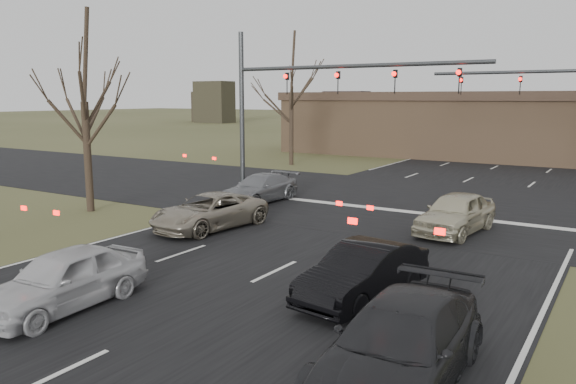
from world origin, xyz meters
name	(u,v)px	position (x,y,z in m)	size (l,w,h in m)	color
ground	(205,305)	(0.00, 0.00, 0.00)	(360.00, 360.00, 0.00)	#444625
road_main	(551,141)	(0.00, 60.00, 0.01)	(14.00, 300.00, 0.02)	black
road_cross	(418,204)	(0.00, 15.00, 0.01)	(200.00, 14.00, 0.02)	black
building	(543,126)	(2.00, 38.00, 2.67)	(42.40, 10.40, 5.30)	#806045
mast_arm_near	(298,93)	(-5.23, 13.00, 5.07)	(12.12, 0.24, 8.00)	#383A3D
tree_left_near	(82,55)	(-11.50, 6.00, 6.57)	(5.10, 5.10, 8.50)	black
tree_left_far	(291,62)	(-13.00, 25.00, 7.34)	(5.70, 5.70, 9.50)	black
car_silver_suv	(209,212)	(-4.98, 6.15, 0.66)	(2.17, 4.71, 1.31)	gray
car_white_sedan	(64,279)	(-2.65, -1.86, 0.71)	(1.67, 4.16, 1.42)	#BBBBBD
car_black_hatch	(363,273)	(3.00, 2.34, 0.68)	(1.44, 4.13, 1.36)	black
car_charcoal_sedan	(401,345)	(5.24, -1.08, 0.72)	(2.02, 4.96, 1.44)	black
car_grey_ahead	(260,188)	(-6.50, 11.65, 0.65)	(1.81, 4.45, 1.29)	gray
car_silver_ahead	(456,213)	(3.00, 10.35, 0.74)	(1.75, 4.35, 1.48)	beige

